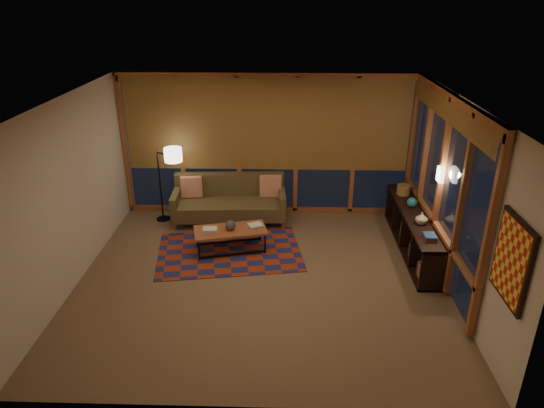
{
  "coord_description": "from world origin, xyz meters",
  "views": [
    {
      "loc": [
        0.35,
        -6.29,
        4.02
      ],
      "look_at": [
        0.16,
        0.15,
        1.17
      ],
      "focal_mm": 32.0,
      "sensor_mm": 36.0,
      "label": 1
    }
  ],
  "objects_px": {
    "coffee_table": "(231,240)",
    "floor_lamp": "(160,184)",
    "bookshelf": "(413,232)",
    "sofa": "(229,201)"
  },
  "relations": [
    {
      "from": "coffee_table",
      "to": "floor_lamp",
      "type": "bearing_deg",
      "value": 126.96
    },
    {
      "from": "floor_lamp",
      "to": "bookshelf",
      "type": "xyz_separation_m",
      "value": [
        4.47,
        -1.03,
        -0.41
      ]
    },
    {
      "from": "floor_lamp",
      "to": "bookshelf",
      "type": "bearing_deg",
      "value": 6.37
    },
    {
      "from": "bookshelf",
      "to": "floor_lamp",
      "type": "bearing_deg",
      "value": 167.06
    },
    {
      "from": "sofa",
      "to": "coffee_table",
      "type": "height_order",
      "value": "sofa"
    },
    {
      "from": "sofa",
      "to": "coffee_table",
      "type": "relative_size",
      "value": 1.74
    },
    {
      "from": "coffee_table",
      "to": "bookshelf",
      "type": "xyz_separation_m",
      "value": [
        3.05,
        0.14,
        0.13
      ]
    },
    {
      "from": "floor_lamp",
      "to": "bookshelf",
      "type": "relative_size",
      "value": 0.56
    },
    {
      "from": "sofa",
      "to": "bookshelf",
      "type": "bearing_deg",
      "value": -20.42
    },
    {
      "from": "bookshelf",
      "to": "coffee_table",
      "type": "bearing_deg",
      "value": -177.29
    }
  ]
}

